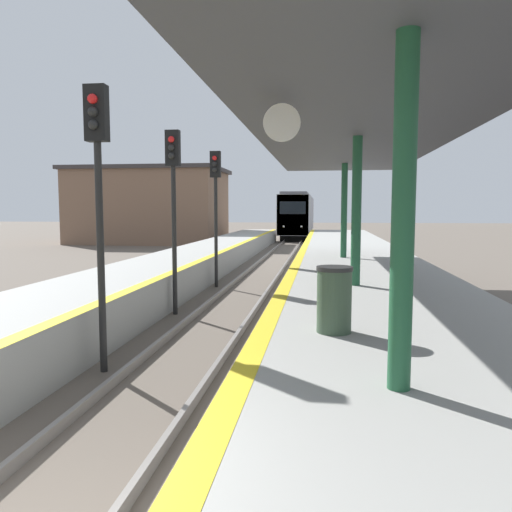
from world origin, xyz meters
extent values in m
cube|color=yellow|center=(1.65, 0.00, 1.00)|extent=(0.30, 80.00, 0.00)
cube|color=black|center=(0.00, 48.30, 0.28)|extent=(2.26, 17.92, 0.55)
cube|color=#99999E|center=(0.00, 48.30, 2.26)|extent=(2.66, 19.91, 3.43)
cube|color=yellow|center=(0.00, 38.42, 2.26)|extent=(2.60, 0.16, 3.36)
cube|color=black|center=(0.00, 38.36, 2.86)|extent=(2.13, 0.06, 1.03)
cube|color=#59595E|center=(0.00, 48.30, 4.10)|extent=(2.26, 18.92, 0.24)
sphere|color=white|center=(-0.73, 38.36, 1.32)|extent=(0.18, 0.18, 0.18)
sphere|color=white|center=(0.73, 38.36, 1.32)|extent=(0.18, 0.18, 0.18)
cylinder|color=black|center=(-1.18, 5.05, 1.92)|extent=(0.12, 0.12, 3.84)
cube|color=black|center=(-1.18, 5.05, 4.29)|extent=(0.36, 0.20, 0.90)
sphere|color=red|center=(-1.18, 4.92, 4.49)|extent=(0.16, 0.16, 0.16)
sphere|color=black|center=(-1.18, 4.92, 4.29)|extent=(0.16, 0.16, 0.16)
sphere|color=black|center=(-1.18, 4.92, 4.09)|extent=(0.16, 0.16, 0.16)
cylinder|color=black|center=(-1.33, 9.70, 1.92)|extent=(0.12, 0.12, 3.84)
cube|color=black|center=(-1.33, 9.70, 4.29)|extent=(0.36, 0.20, 0.90)
sphere|color=red|center=(-1.33, 9.57, 4.49)|extent=(0.16, 0.16, 0.16)
sphere|color=black|center=(-1.33, 9.57, 4.29)|extent=(0.16, 0.16, 0.16)
sphere|color=black|center=(-1.33, 9.57, 4.09)|extent=(0.16, 0.16, 0.16)
cylinder|color=black|center=(-1.23, 14.35, 1.92)|extent=(0.12, 0.12, 3.84)
cube|color=black|center=(-1.23, 14.35, 4.29)|extent=(0.36, 0.20, 0.90)
sphere|color=red|center=(-1.23, 14.21, 4.49)|extent=(0.16, 0.16, 0.16)
sphere|color=black|center=(-1.23, 14.21, 4.29)|extent=(0.16, 0.16, 0.16)
sphere|color=black|center=(-1.23, 14.21, 4.09)|extent=(0.16, 0.16, 0.16)
cylinder|color=#1E5133|center=(3.23, 2.09, 2.69)|extent=(0.22, 0.22, 3.38)
cylinder|color=#1E5133|center=(3.23, 8.80, 2.69)|extent=(0.22, 0.22, 3.38)
cylinder|color=#1E5133|center=(3.23, 15.50, 2.69)|extent=(0.22, 0.22, 3.38)
cube|color=#3F3F44|center=(3.23, 8.80, 4.48)|extent=(4.59, 20.12, 0.20)
cylinder|color=white|center=(1.86, 4.77, 4.03)|extent=(0.56, 0.04, 0.56)
cylinder|color=#384C38|center=(2.65, 4.27, 1.44)|extent=(0.49, 0.49, 0.88)
cylinder|color=#262626|center=(2.65, 4.27, 1.91)|extent=(0.51, 0.51, 0.06)
cube|color=brown|center=(-11.66, 36.95, 2.88)|extent=(11.64, 7.85, 5.77)
cube|color=#383333|center=(-11.66, 36.95, 5.92)|extent=(12.22, 8.24, 0.30)
camera|label=1|loc=(2.48, -2.78, 2.75)|focal=35.00mm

